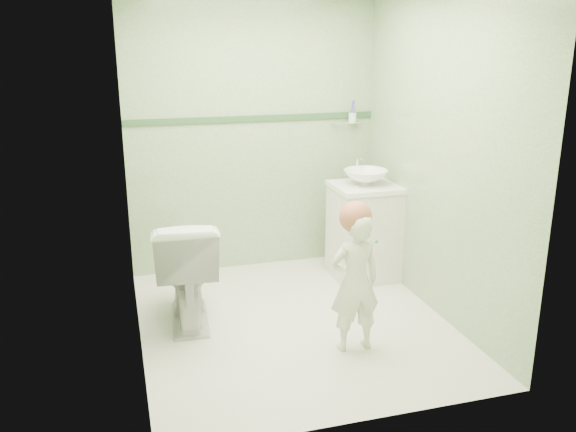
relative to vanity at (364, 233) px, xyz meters
name	(u,v)px	position (x,y,z in m)	size (l,w,h in m)	color
ground	(294,322)	(-0.84, -0.70, -0.40)	(2.50, 2.50, 0.00)	beige
room_shell	(294,163)	(-0.84, -0.70, 0.80)	(2.50, 2.54, 2.40)	#85A474
trim_stripe	(253,118)	(-0.84, 0.54, 0.95)	(2.20, 0.02, 0.05)	#2F5330
vanity	(364,233)	(0.00, 0.00, 0.00)	(0.52, 0.50, 0.80)	beige
counter	(365,187)	(0.00, 0.00, 0.41)	(0.54, 0.52, 0.04)	white
basin	(366,177)	(0.00, 0.00, 0.49)	(0.37, 0.37, 0.13)	white
faucet	(358,164)	(0.00, 0.19, 0.57)	(0.03, 0.13, 0.18)	silver
cup_holder	(352,118)	(0.05, 0.48, 0.93)	(0.26, 0.07, 0.21)	silver
toilet	(186,269)	(-1.58, -0.44, 0.01)	(0.45, 0.80, 0.81)	white
toddler	(355,283)	(-0.56, -1.17, 0.08)	(0.35, 0.23, 0.96)	beige
hair_cap	(356,217)	(-0.56, -1.15, 0.52)	(0.21, 0.21, 0.21)	#AE5E45
teal_toothbrush	(375,241)	(-0.48, -1.29, 0.40)	(0.11, 0.13, 0.08)	#089A8A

